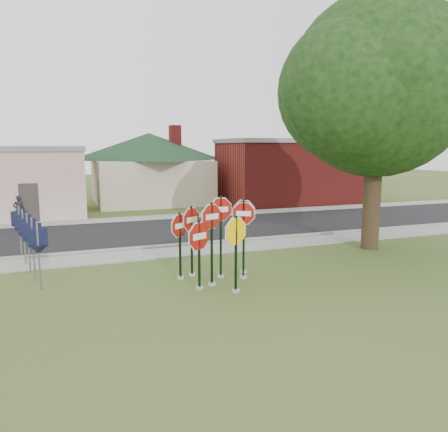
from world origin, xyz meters
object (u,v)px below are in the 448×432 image
object	(u,v)px
stop_sign_yellow	(236,244)
stop_sign_left	(199,246)
stop_sign_center	(212,232)
pedestrian	(19,210)
oak_tree	(378,87)

from	to	relation	value
stop_sign_yellow	stop_sign_left	xyz separation A→B (m)	(-0.90, 0.61, -0.12)
stop_sign_center	pedestrian	size ratio (longest dim) A/B	1.65
oak_tree	pedestrian	size ratio (longest dim) A/B	6.72
stop_sign_yellow	stop_sign_left	world-z (taller)	stop_sign_yellow
stop_sign_center	pedestrian	distance (m)	14.47
stop_sign_yellow	oak_tree	bearing A→B (deg)	23.83
stop_sign_yellow	pedestrian	distance (m)	15.40
oak_tree	pedestrian	bearing A→B (deg)	142.64
stop_sign_yellow	oak_tree	world-z (taller)	oak_tree
stop_sign_yellow	pedestrian	world-z (taller)	stop_sign_yellow
stop_sign_yellow	pedestrian	xyz separation A→B (m)	(-6.72, 13.85, -0.57)
oak_tree	pedestrian	world-z (taller)	oak_tree
stop_sign_left	pedestrian	bearing A→B (deg)	113.72
stop_sign_yellow	stop_sign_center	bearing A→B (deg)	118.17
stop_sign_left	oak_tree	distance (m)	9.98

